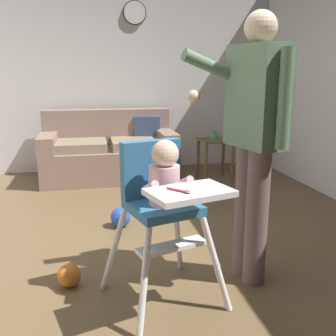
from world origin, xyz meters
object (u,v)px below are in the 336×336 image
at_px(adult_standing, 254,136).
at_px(couch, 109,152).
at_px(side_table, 215,150).
at_px(toy_ball_second, 121,217).
at_px(high_chair, 163,191).
at_px(sippy_cup, 214,135).
at_px(wall_clock, 135,13).
at_px(toy_ball, 69,275).

bearing_deg(adult_standing, couch, -87.60).
bearing_deg(couch, side_table, 73.80).
bearing_deg(toy_ball_second, adult_standing, -54.59).
height_order(high_chair, sippy_cup, high_chair).
relative_size(high_chair, adult_standing, 0.58).
height_order(adult_standing, side_table, adult_standing).
xyz_separation_m(couch, toy_ball_second, (-0.00, -1.71, -0.25)).
bearing_deg(toy_ball_second, high_chair, -82.47).
xyz_separation_m(couch, sippy_cup, (1.27, -0.38, 0.24)).
bearing_deg(couch, high_chair, 3.01).
bearing_deg(toy_ball_second, couch, 89.88).
bearing_deg(wall_clock, side_table, -44.16).
xyz_separation_m(high_chair, side_table, (1.14, 2.51, -0.29)).
distance_m(adult_standing, side_table, 2.51).
xyz_separation_m(toy_ball, side_table, (1.70, 2.26, 0.31)).
relative_size(toy_ball, sippy_cup, 1.49).
height_order(toy_ball, sippy_cup, sippy_cup).
xyz_separation_m(sippy_cup, wall_clock, (-0.86, 0.85, 1.53)).
relative_size(high_chair, toy_ball_second, 5.53).
bearing_deg(side_table, toy_ball, -126.92).
relative_size(toy_ball_second, wall_clock, 0.57).
bearing_deg(adult_standing, toy_ball_second, -67.21).
xyz_separation_m(high_chair, wall_clock, (0.27, 3.36, 1.43)).
height_order(adult_standing, wall_clock, wall_clock).
distance_m(high_chair, toy_ball, 0.85).
bearing_deg(sippy_cup, wall_clock, 135.13).
xyz_separation_m(couch, adult_standing, (0.74, -2.76, 0.61)).
height_order(toy_ball, side_table, side_table).
distance_m(high_chair, toy_ball_second, 1.32).
bearing_deg(wall_clock, toy_ball_second, -100.88).
bearing_deg(toy_ball, toy_ball_second, 66.73).
distance_m(adult_standing, toy_ball, 1.44).
bearing_deg(side_table, adult_standing, -103.15).
bearing_deg(adult_standing, wall_clock, -96.92).
xyz_separation_m(high_chair, sippy_cup, (1.12, 2.51, -0.10)).
xyz_separation_m(toy_ball, sippy_cup, (1.67, 2.26, 0.50)).
xyz_separation_m(adult_standing, side_table, (0.56, 2.38, -0.56)).
bearing_deg(couch, adult_standing, 15.02).
distance_m(couch, sippy_cup, 1.35).
bearing_deg(couch, toy_ball_second, -0.12).
relative_size(couch, side_table, 3.21).
xyz_separation_m(toy_ball_second, sippy_cup, (1.28, 1.33, 0.48)).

